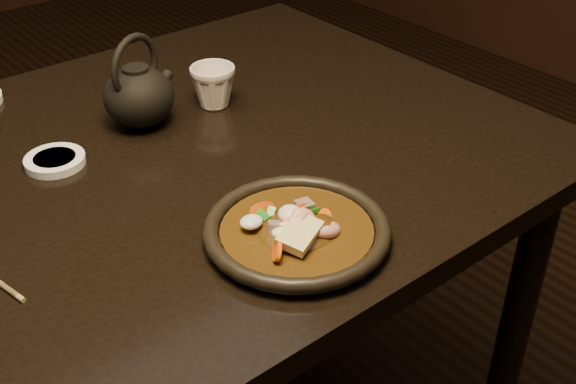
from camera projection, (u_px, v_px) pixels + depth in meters
table at (51, 246)px, 1.07m from camera, size 1.60×0.90×0.75m
plate at (297, 231)px, 0.95m from camera, size 0.25×0.25×0.03m
stirfry at (297, 228)px, 0.95m from camera, size 0.14×0.13×0.05m
soy_dish at (55, 161)px, 1.11m from camera, size 0.09×0.09×0.01m
tea_cup at (213, 85)px, 1.26m from camera, size 0.09×0.08×0.08m
teapot at (139, 93)px, 1.19m from camera, size 0.14×0.12×0.16m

